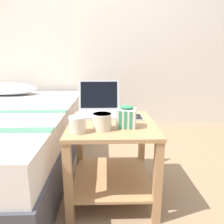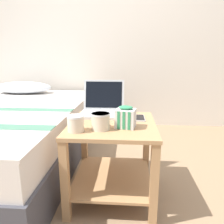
{
  "view_description": "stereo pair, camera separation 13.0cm",
  "coord_description": "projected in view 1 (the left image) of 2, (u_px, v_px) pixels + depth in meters",
  "views": [
    {
      "loc": [
        -0.04,
        -1.31,
        0.9
      ],
      "look_at": [
        0.0,
        -0.04,
        0.58
      ],
      "focal_mm": 35.0,
      "sensor_mm": 36.0,
      "label": 1
    },
    {
      "loc": [
        0.09,
        -1.3,
        0.9
      ],
      "look_at": [
        0.0,
        -0.04,
        0.58
      ],
      "focal_mm": 35.0,
      "sensor_mm": 36.0,
      "label": 2
    }
  ],
  "objects": [
    {
      "name": "cell_phone",
      "position": [
        136.0,
        117.0,
        1.47
      ],
      "size": [
        0.08,
        0.15,
        0.01
      ],
      "color": "#B7BABC",
      "rests_on": "bedside_table"
    },
    {
      "name": "back_wall",
      "position": [
        108.0,
        29.0,
        2.76
      ],
      "size": [
        8.0,
        0.05,
        2.5
      ],
      "color": "beige",
      "rests_on": "ground_plane"
    },
    {
      "name": "ground_plane",
      "position": [
        112.0,
        193.0,
        1.48
      ],
      "size": [
        8.0,
        8.0,
        0.0
      ],
      "primitive_type": "plane",
      "color": "#937556"
    },
    {
      "name": "laptop",
      "position": [
        99.0,
        108.0,
        1.56
      ],
      "size": [
        0.3,
        0.28,
        0.23
      ],
      "color": "#B7BABC",
      "rests_on": "bedside_table"
    },
    {
      "name": "snack_bag",
      "position": [
        126.0,
        117.0,
        1.27
      ],
      "size": [
        0.13,
        0.12,
        0.13
      ],
      "color": "silver",
      "rests_on": "bedside_table"
    },
    {
      "name": "mug_front_right",
      "position": [
        77.0,
        124.0,
        1.18
      ],
      "size": [
        0.09,
        0.13,
        0.09
      ],
      "color": "beige",
      "rests_on": "bedside_table"
    },
    {
      "name": "bedside_table",
      "position": [
        112.0,
        149.0,
        1.41
      ],
      "size": [
        0.53,
        0.59,
        0.5
      ],
      "color": "tan",
      "rests_on": "ground_plane"
    },
    {
      "name": "mug_front_left",
      "position": [
        102.0,
        121.0,
        1.22
      ],
      "size": [
        0.11,
        0.15,
        0.09
      ],
      "color": "beige",
      "rests_on": "bedside_table"
    }
  ]
}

